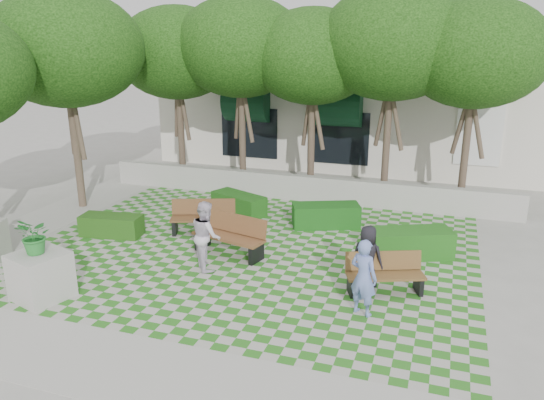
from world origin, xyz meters
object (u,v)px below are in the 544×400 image
(hedge_east, at_px, (411,243))
(hedge_midleft, at_px, (239,204))
(person_white, at_px, (206,235))
(planter_front, at_px, (39,266))
(bench_mid, at_px, (230,236))
(bench_east, at_px, (385,274))
(hedge_midright, at_px, (326,216))
(person_blue, at_px, (364,277))
(person_dark, at_px, (367,257))
(bench_west, at_px, (203,217))
(hedge_west, at_px, (112,225))

(hedge_east, relative_size, hedge_midleft, 1.13)
(person_white, bearing_deg, planter_front, 94.53)
(bench_mid, bearing_deg, bench_east, 1.75)
(hedge_midright, height_order, planter_front, planter_front)
(bench_mid, relative_size, hedge_east, 1.00)
(person_blue, bearing_deg, planter_front, 35.80)
(person_white, bearing_deg, person_dark, -126.36)
(planter_front, relative_size, person_dark, 1.26)
(bench_mid, relative_size, hedge_midright, 1.06)
(hedge_midright, relative_size, person_dark, 1.34)
(hedge_midleft, bearing_deg, hedge_east, -18.38)
(bench_east, xyz_separation_m, hedge_east, (0.40, 2.33, -0.07))
(hedge_east, bearing_deg, person_blue, -101.42)
(hedge_midright, bearing_deg, bench_west, -153.00)
(bench_west, distance_m, person_blue, 6.33)
(hedge_east, bearing_deg, person_white, -153.52)
(bench_east, xyz_separation_m, person_white, (-4.46, -0.09, 0.44))
(hedge_east, bearing_deg, bench_west, -178.74)
(bench_mid, distance_m, hedge_midleft, 3.47)
(hedge_west, height_order, person_white, person_white)
(hedge_east, xyz_separation_m, planter_front, (-7.67, -5.10, 0.40))
(bench_west, bearing_deg, bench_mid, -61.34)
(hedge_east, distance_m, hedge_midright, 3.12)
(hedge_east, distance_m, hedge_midleft, 6.04)
(hedge_midleft, height_order, person_dark, person_dark)
(bench_west, height_order, hedge_midleft, bench_west)
(bench_east, distance_m, hedge_midleft, 6.81)
(bench_mid, relative_size, person_dark, 1.41)
(bench_east, relative_size, hedge_midright, 0.91)
(person_blue, relative_size, person_dark, 1.11)
(hedge_east, relative_size, hedge_midright, 1.06)
(bench_west, relative_size, planter_front, 1.05)
(bench_west, distance_m, hedge_midleft, 2.07)
(hedge_midright, bearing_deg, hedge_east, -30.50)
(person_blue, height_order, person_dark, person_blue)
(hedge_midright, distance_m, person_white, 4.58)
(hedge_midleft, height_order, person_white, person_white)
(person_dark, bearing_deg, hedge_midright, -53.50)
(hedge_east, distance_m, hedge_west, 8.62)
(person_blue, distance_m, person_dark, 1.29)
(bench_east, distance_m, person_white, 4.48)
(bench_mid, relative_size, person_white, 1.22)
(hedge_west, relative_size, person_dark, 1.17)
(person_blue, bearing_deg, hedge_midright, -45.87)
(bench_west, height_order, hedge_west, bench_west)
(bench_mid, distance_m, person_white, 1.12)
(bench_mid, distance_m, hedge_east, 4.85)
(bench_east, height_order, bench_mid, bench_mid)
(bench_west, relative_size, hedge_east, 0.93)
(bench_west, bearing_deg, hedge_east, -18.53)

